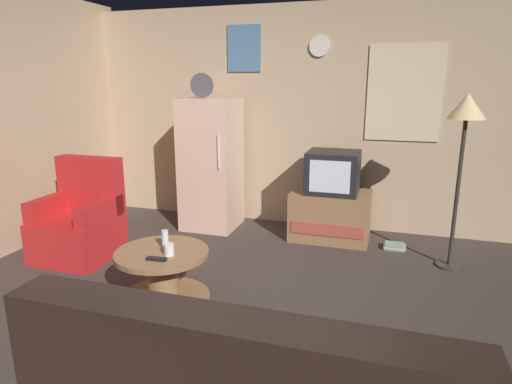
% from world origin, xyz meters
% --- Properties ---
extents(ground_plane, '(12.00, 12.00, 0.00)m').
position_xyz_m(ground_plane, '(0.00, 0.00, 0.00)').
color(ground_plane, '#3D332D').
extents(wall_with_art, '(5.20, 0.12, 2.52)m').
position_xyz_m(wall_with_art, '(0.01, 2.45, 1.27)').
color(wall_with_art, tan).
rests_on(wall_with_art, ground_plane).
extents(fridge, '(0.60, 0.62, 1.77)m').
position_xyz_m(fridge, '(-0.89, 1.98, 0.75)').
color(fridge, beige).
rests_on(fridge, ground_plane).
extents(tv_stand, '(0.84, 0.53, 0.53)m').
position_xyz_m(tv_stand, '(0.50, 1.97, 0.26)').
color(tv_stand, '#8E6642').
rests_on(tv_stand, ground_plane).
extents(crt_tv, '(0.54, 0.51, 0.44)m').
position_xyz_m(crt_tv, '(0.51, 1.97, 0.75)').
color(crt_tv, black).
rests_on(crt_tv, tv_stand).
extents(standing_lamp, '(0.32, 0.32, 1.59)m').
position_xyz_m(standing_lamp, '(1.68, 1.55, 1.36)').
color(standing_lamp, '#332D28').
rests_on(standing_lamp, ground_plane).
extents(coffee_table, '(0.72, 0.72, 0.42)m').
position_xyz_m(coffee_table, '(-0.54, 0.16, 0.21)').
color(coffee_table, '#8E6642').
rests_on(coffee_table, ground_plane).
extents(wine_glass, '(0.05, 0.05, 0.15)m').
position_xyz_m(wine_glass, '(-0.53, 0.21, 0.50)').
color(wine_glass, silver).
rests_on(wine_glass, coffee_table).
extents(mug_ceramic_white, '(0.08, 0.08, 0.09)m').
position_xyz_m(mug_ceramic_white, '(-0.44, 0.10, 0.47)').
color(mug_ceramic_white, silver).
rests_on(mug_ceramic_white, coffee_table).
extents(remote_control, '(0.15, 0.06, 0.02)m').
position_xyz_m(remote_control, '(-0.48, -0.01, 0.43)').
color(remote_control, black).
rests_on(remote_control, coffee_table).
extents(armchair, '(0.68, 0.68, 0.96)m').
position_xyz_m(armchair, '(-1.77, 0.76, 0.34)').
color(armchair, red).
rests_on(armchair, ground_plane).
extents(book_stack, '(0.22, 0.15, 0.06)m').
position_xyz_m(book_stack, '(1.19, 1.85, 0.03)').
color(book_stack, gray).
rests_on(book_stack, ground_plane).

